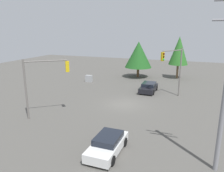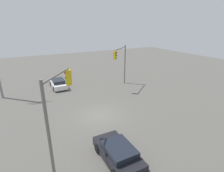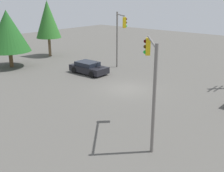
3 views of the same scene
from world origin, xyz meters
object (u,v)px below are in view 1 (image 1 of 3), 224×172
at_px(sedan_white, 108,144).
at_px(electrical_cabinet, 89,79).
at_px(sedan_dark, 149,87).
at_px(traffic_signal_main, 174,65).
at_px(traffic_signal_cross, 44,77).

height_order(sedan_white, electrical_cabinet, sedan_white).
height_order(sedan_white, sedan_dark, sedan_dark).
relative_size(traffic_signal_main, electrical_cabinet, 5.55).
relative_size(sedan_white, traffic_signal_cross, 0.71).
bearing_deg(electrical_cabinet, traffic_signal_main, -15.68).
bearing_deg(sedan_dark, traffic_signal_cross, 58.80).
xyz_separation_m(traffic_signal_cross, electrical_cabinet, (-2.82, 14.88, -3.46)).
height_order(traffic_signal_main, traffic_signal_cross, traffic_signal_main).
bearing_deg(sedan_white, traffic_signal_cross, -25.38).
bearing_deg(traffic_signal_cross, sedan_white, -64.45).
height_order(sedan_white, traffic_signal_cross, traffic_signal_cross).
bearing_deg(sedan_white, sedan_dark, -88.14).
relative_size(sedan_white, traffic_signal_main, 0.66).
bearing_deg(electrical_cabinet, sedan_dark, -12.29).
bearing_deg(sedan_dark, sedan_white, 91.86).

